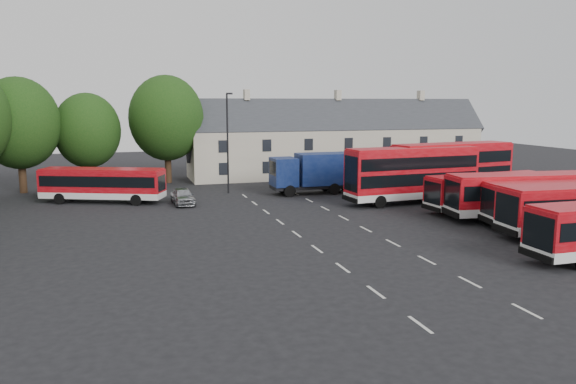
# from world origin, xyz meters

# --- Properties ---
(ground) EXTENTS (140.00, 140.00, 0.00)m
(ground) POSITION_xyz_m (0.00, 0.00, 0.00)
(ground) COLOR black
(ground) RESTS_ON ground
(lane_markings) EXTENTS (5.15, 33.80, 0.01)m
(lane_markings) POSITION_xyz_m (2.50, 2.00, 0.01)
(lane_markings) COLOR beige
(lane_markings) RESTS_ON ground
(terrace_houses) EXTENTS (35.70, 7.13, 10.06)m
(terrace_houses) POSITION_xyz_m (14.00, 30.00, 3.86)
(terrace_houses) COLOR beige
(terrace_houses) RESTS_ON ground
(bus_row_c) EXTENTS (11.52, 4.34, 3.18)m
(bus_row_c) POSITION_xyz_m (18.47, -1.41, 1.91)
(bus_row_c) COLOR silver
(bus_row_c) RESTS_ON ground
(bus_row_d) EXTENTS (12.44, 4.25, 3.45)m
(bus_row_d) POSITION_xyz_m (17.86, 1.50, 2.07)
(bus_row_d) COLOR silver
(bus_row_d) RESTS_ON ground
(bus_row_e) EXTENTS (10.70, 3.20, 2.98)m
(bus_row_e) POSITION_xyz_m (16.98, 5.10, 1.79)
(bus_row_e) COLOR silver
(bus_row_e) RESTS_ON ground
(bus_dd_south) EXTENTS (11.89, 3.46, 4.81)m
(bus_dd_south) POSITION_xyz_m (13.05, 10.24, 2.74)
(bus_dd_south) COLOR silver
(bus_dd_south) RESTS_ON ground
(bus_dd_north) EXTENTS (12.32, 4.50, 4.94)m
(bus_dd_north) POSITION_xyz_m (18.27, 12.18, 2.81)
(bus_dd_north) COLOR silver
(bus_dd_north) RESTS_ON ground
(bus_north) EXTENTS (10.68, 6.28, 2.99)m
(bus_north) POSITION_xyz_m (-12.52, 18.10, 1.80)
(bus_north) COLOR silver
(bus_north) RESTS_ON ground
(box_truck) EXTENTS (8.77, 2.78, 3.84)m
(box_truck) POSITION_xyz_m (7.10, 17.51, 2.16)
(box_truck) COLOR black
(box_truck) RESTS_ON ground
(silver_car) EXTENTS (1.92, 4.31, 1.44)m
(silver_car) POSITION_xyz_m (-5.99, 15.26, 0.72)
(silver_car) COLOR #9FA2A7
(silver_car) RESTS_ON ground
(lamppost) EXTENTS (0.66, 0.41, 9.52)m
(lamppost) POSITION_xyz_m (-1.10, 20.08, 5.08)
(lamppost) COLOR black
(lamppost) RESTS_ON ground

